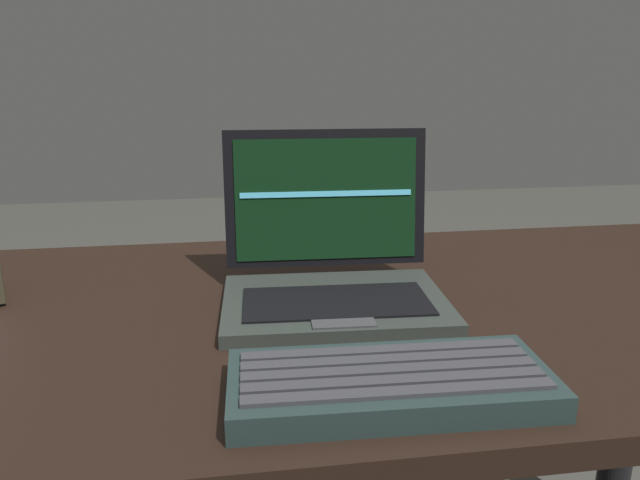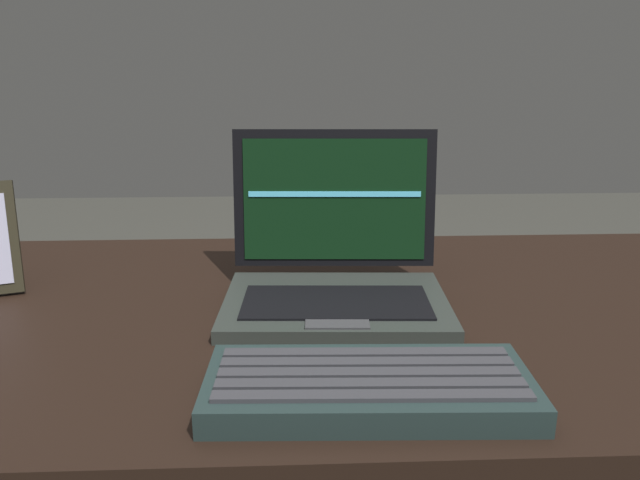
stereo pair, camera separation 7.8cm
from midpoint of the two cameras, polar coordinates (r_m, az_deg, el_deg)
name	(u,v)px [view 2 (the right image)]	position (r m, az deg, el deg)	size (l,w,h in m)	color
desk	(267,379)	(0.88, -2.45, -13.01)	(1.69, 0.68, 0.71)	black
laptop_front	(335,270)	(0.84, 4.12, -2.84)	(0.31, 0.25, 0.23)	#2E3430
external_keyboard	(368,386)	(0.62, 8.27, -13.56)	(0.33, 0.15, 0.03)	#213231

